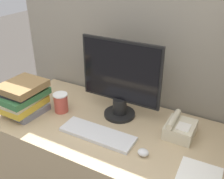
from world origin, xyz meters
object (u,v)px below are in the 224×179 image
at_px(keyboard, 97,134).
at_px(mouse, 143,152).
at_px(coffee_cup, 61,103).
at_px(monitor, 120,82).
at_px(book_stack, 24,98).
at_px(desk_telephone, 180,129).

relative_size(keyboard, mouse, 7.54).
bearing_deg(coffee_cup, monitor, 21.58).
height_order(monitor, book_stack, monitor).
relative_size(monitor, desk_telephone, 2.82).
bearing_deg(desk_telephone, monitor, 176.70).
relative_size(keyboard, book_stack, 1.46).
relative_size(coffee_cup, desk_telephone, 0.70).
relative_size(mouse, desk_telephone, 0.32).
relative_size(monitor, book_stack, 1.70).
bearing_deg(monitor, book_stack, -154.79).
relative_size(book_stack, desk_telephone, 1.66).
distance_m(mouse, coffee_cup, 0.65).
xyz_separation_m(keyboard, book_stack, (-0.54, -0.01, 0.10)).
distance_m(monitor, mouse, 0.45).
xyz_separation_m(keyboard, coffee_cup, (-0.34, 0.11, 0.05)).
bearing_deg(desk_telephone, keyboard, -150.75).
height_order(monitor, coffee_cup, monitor).
xyz_separation_m(monitor, keyboard, (-0.01, -0.25, -0.22)).
bearing_deg(mouse, monitor, 135.02).
xyz_separation_m(mouse, coffee_cup, (-0.63, 0.14, 0.05)).
distance_m(coffee_cup, desk_telephone, 0.75).
xyz_separation_m(coffee_cup, desk_telephone, (0.74, 0.12, -0.02)).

